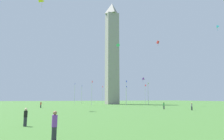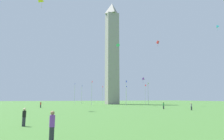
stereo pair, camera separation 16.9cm
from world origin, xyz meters
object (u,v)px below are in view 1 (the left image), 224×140
at_px(person_green_shirt, 164,106).
at_px(kite_purple_delta, 143,79).
at_px(kite_yellow_delta, 42,1).
at_px(flagpole_ne, 148,92).
at_px(person_black_shirt, 25,117).
at_px(kite_green_delta, 118,46).
at_px(person_purple_shirt, 54,126).
at_px(kite_red_box, 158,42).
at_px(obelisk_monument, 112,52).
at_px(flagpole_nw, 92,92).
at_px(flagpole_se, 126,94).
at_px(flagpole_e, 145,93).
at_px(person_red_shirt, 41,105).
at_px(flagpole_w, 75,93).
at_px(flagpole_sw, 82,93).
at_px(flagpole_n, 126,92).
at_px(kite_cyan_delta, 217,27).
at_px(flagpole_s, 102,94).
at_px(person_gray_shirt, 192,106).

xyz_separation_m(person_green_shirt, kite_purple_delta, (-28.14, 9.23, 9.28)).
xyz_separation_m(kite_yellow_delta, kite_purple_delta, (-19.64, 37.67, -16.64)).
bearing_deg(flagpole_ne, person_black_shirt, -38.60).
bearing_deg(kite_green_delta, kite_purple_delta, 97.41).
relative_size(person_purple_shirt, kite_red_box, 0.79).
xyz_separation_m(person_green_shirt, person_purple_shirt, (27.26, -25.23, 0.02)).
distance_m(person_green_shirt, kite_red_box, 31.08).
relative_size(obelisk_monument, person_purple_shirt, 27.19).
xyz_separation_m(flagpole_ne, flagpole_nw, (-0.00, -23.10, 0.00)).
xyz_separation_m(flagpole_se, person_green_shirt, (52.53, -12.12, -4.06)).
distance_m(flagpole_e, person_black_shirt, 75.79).
relative_size(person_green_shirt, person_purple_shirt, 0.97).
bearing_deg(person_black_shirt, person_red_shirt, 5.71).
xyz_separation_m(flagpole_w, person_black_shirt, (61.24, -11.78, -4.10)).
bearing_deg(flagpole_sw, flagpole_n, 22.50).
relative_size(flagpole_sw, kite_cyan_delta, 5.25).
bearing_deg(obelisk_monument, person_red_shirt, -47.91).
xyz_separation_m(flagpole_n, person_red_shirt, (9.13, -28.26, -4.06)).
bearing_deg(flagpole_e, kite_green_delta, -52.39).
bearing_deg(person_green_shirt, flagpole_nw, 43.56).
height_order(flagpole_s, person_black_shirt, flagpole_s).
xyz_separation_m(flagpole_ne, flagpole_w, (-11.55, -27.89, 0.00)).
height_order(flagpole_se, person_gray_shirt, flagpole_se).
height_order(kite_yellow_delta, kite_green_delta, kite_yellow_delta).
bearing_deg(person_gray_shirt, flagpole_se, -42.32).
bearing_deg(person_purple_shirt, flagpole_e, -38.36).
bearing_deg(flagpole_e, person_red_shirt, -60.27).
distance_m(person_green_shirt, kite_yellow_delta, 39.41).
height_order(obelisk_monument, person_gray_shirt, obelisk_monument).
bearing_deg(kite_cyan_delta, flagpole_w, -134.13).
xyz_separation_m(kite_cyan_delta, kite_green_delta, (-22.90, -24.11, -1.96)).
bearing_deg(kite_green_delta, kite_yellow_delta, -55.83).
bearing_deg(flagpole_s, person_gray_shirt, 2.55).
xyz_separation_m(flagpole_nw, kite_cyan_delta, (25.59, 33.51, 19.33)).
bearing_deg(kite_purple_delta, person_purple_shirt, -31.88).
xyz_separation_m(kite_red_box, kite_green_delta, (-7.60, -12.58, -0.46)).
xyz_separation_m(flagpole_nw, person_red_shirt, (13.92, -16.71, -4.06)).
distance_m(obelisk_monument, kite_cyan_delta, 43.20).
height_order(flagpole_n, kite_cyan_delta, kite_cyan_delta).
bearing_deg(person_black_shirt, obelisk_monument, -19.17).
height_order(person_green_shirt, kite_red_box, kite_red_box).
xyz_separation_m(kite_yellow_delta, kite_green_delta, (-18.23, 26.86, -4.49)).
bearing_deg(flagpole_sw, flagpole_s, 112.50).
height_order(flagpole_nw, person_green_shirt, flagpole_nw).
distance_m(flagpole_nw, person_green_shirt, 31.67).
bearing_deg(flagpole_ne, flagpole_n, -67.50).
height_order(person_red_shirt, kite_green_delta, kite_green_delta).
xyz_separation_m(person_purple_shirt, kite_green_delta, (-54.00, 23.64, 21.40)).
distance_m(person_gray_shirt, kite_green_delta, 38.93).
bearing_deg(kite_cyan_delta, flagpole_nw, -127.37).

